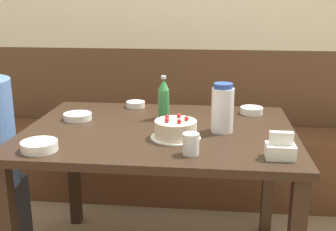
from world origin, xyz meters
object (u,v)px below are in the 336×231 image
(birthday_cake, at_px, (176,129))
(bowl_rice_small, at_px, (39,146))
(soju_bottle, at_px, (163,98))
(glass_water_tall, at_px, (191,144))
(bench_seat, at_px, (175,164))
(napkin_holder, at_px, (280,149))
(bowl_sauce_shallow, at_px, (252,110))
(bowl_side_dish, at_px, (78,116))
(bowl_soup_white, at_px, (136,104))
(water_pitcher, at_px, (222,108))

(birthday_cake, distance_m, bowl_rice_small, 0.57)
(birthday_cake, bearing_deg, bowl_rice_small, -157.81)
(soju_bottle, xyz_separation_m, glass_water_tall, (0.17, -0.49, -0.06))
(bench_seat, xyz_separation_m, birthday_cake, (0.09, -0.96, 0.56))
(napkin_holder, height_order, bowl_rice_small, napkin_holder)
(bowl_rice_small, height_order, glass_water_tall, glass_water_tall)
(bowl_sauce_shallow, relative_size, glass_water_tall, 1.38)
(bench_seat, distance_m, bowl_sauce_shallow, 0.87)
(napkin_holder, distance_m, bowl_side_dish, 1.02)
(bowl_rice_small, bearing_deg, napkin_holder, 1.23)
(napkin_holder, relative_size, bowl_soup_white, 1.05)
(water_pitcher, xyz_separation_m, soju_bottle, (-0.29, 0.18, -0.01))
(water_pitcher, bearing_deg, napkin_holder, -55.36)
(water_pitcher, bearing_deg, bowl_rice_small, -155.46)
(soju_bottle, height_order, bowl_sauce_shallow, soju_bottle)
(bowl_soup_white, bearing_deg, bench_seat, 67.80)
(water_pitcher, xyz_separation_m, glass_water_tall, (-0.12, -0.31, -0.07))
(napkin_holder, bearing_deg, water_pitcher, 124.64)
(bowl_soup_white, height_order, bowl_side_dish, same)
(birthday_cake, height_order, bowl_rice_small, birthday_cake)
(birthday_cake, relative_size, soju_bottle, 1.01)
(birthday_cake, height_order, bowl_sauce_shallow, birthday_cake)
(napkin_holder, bearing_deg, glass_water_tall, 179.25)
(bench_seat, distance_m, bowl_rice_small, 1.36)
(bowl_rice_small, relative_size, glass_water_tall, 1.71)
(water_pitcher, distance_m, napkin_holder, 0.39)
(glass_water_tall, bearing_deg, bowl_rice_small, -177.65)
(napkin_holder, distance_m, bowl_soup_white, 0.98)
(birthday_cake, bearing_deg, bowl_sauce_shallow, 50.54)
(bowl_soup_white, bearing_deg, glass_water_tall, -63.59)
(napkin_holder, distance_m, glass_water_tall, 0.34)
(water_pitcher, relative_size, bowl_sauce_shallow, 1.90)
(bowl_side_dish, distance_m, bowl_sauce_shallow, 0.90)
(bowl_soup_white, xyz_separation_m, bowl_sauce_shallow, (0.63, -0.07, 0.00))
(napkin_holder, relative_size, bowl_sauce_shallow, 0.94)
(birthday_cake, distance_m, soju_bottle, 0.32)
(bowl_sauce_shallow, bearing_deg, napkin_holder, -84.98)
(bowl_side_dish, bearing_deg, water_pitcher, -9.19)
(napkin_holder, xyz_separation_m, bowl_sauce_shallow, (-0.06, 0.63, -0.02))
(bench_seat, xyz_separation_m, glass_water_tall, (0.16, -1.15, 0.56))
(soju_bottle, xyz_separation_m, bowl_sauce_shallow, (0.45, 0.14, -0.09))
(water_pitcher, distance_m, bowl_soup_white, 0.62)
(soju_bottle, height_order, bowl_side_dish, soju_bottle)
(bench_seat, distance_m, water_pitcher, 1.09)
(bowl_soup_white, distance_m, glass_water_tall, 0.78)
(birthday_cake, bearing_deg, soju_bottle, 106.58)
(glass_water_tall, bearing_deg, bench_seat, 98.15)
(bowl_sauce_shallow, bearing_deg, birthday_cake, -129.46)
(bench_seat, bearing_deg, bowl_rice_small, -110.46)
(soju_bottle, xyz_separation_m, bowl_rice_small, (-0.44, -0.52, -0.08))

